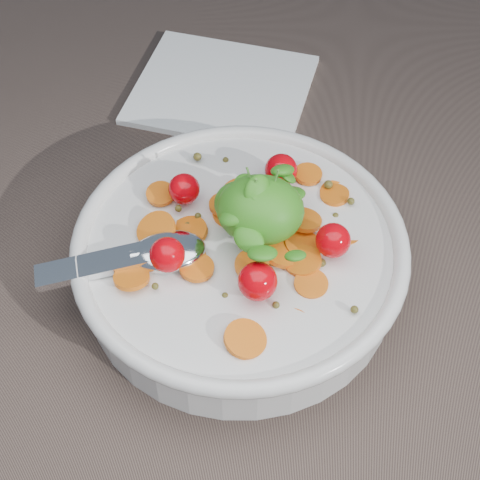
{
  "coord_description": "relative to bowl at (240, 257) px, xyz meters",
  "views": [
    {
      "loc": [
        0.06,
        -0.36,
        0.52
      ],
      "look_at": [
        0.02,
        0.01,
        0.06
      ],
      "focal_mm": 55.0,
      "sensor_mm": 36.0,
      "label": 1
    }
  ],
  "objects": [
    {
      "name": "bowl",
      "position": [
        0.0,
        0.0,
        0.0
      ],
      "size": [
        0.3,
        0.28,
        0.12
      ],
      "color": "silver",
      "rests_on": "ground"
    },
    {
      "name": "napkin",
      "position": [
        -0.04,
        0.25,
        -0.03
      ],
      "size": [
        0.21,
        0.19,
        0.01
      ],
      "primitive_type": "cube",
      "rotation": [
        0.0,
        0.0,
        -0.17
      ],
      "color": "white",
      "rests_on": "ground"
    },
    {
      "name": "ground",
      "position": [
        -0.02,
        -0.01,
        -0.03
      ],
      "size": [
        6.0,
        6.0,
        0.0
      ],
      "primitive_type": "plane",
      "color": "brown",
      "rests_on": "ground"
    }
  ]
}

